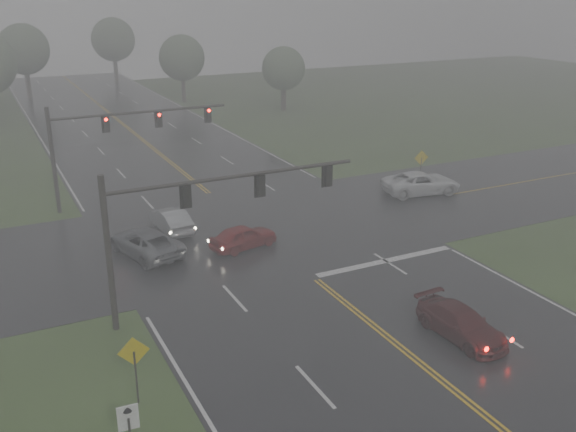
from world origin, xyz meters
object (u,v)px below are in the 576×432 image
sedan_silver (172,231)px  car_grey (147,255)px  sedan_red (244,248)px  signal_gantry_near (189,211)px  signal_gantry_far (109,134)px  pickup_white (421,194)px  sedan_maroon (460,337)px

sedan_silver → car_grey: (-2.31, -2.96, 0.00)m
sedan_red → sedan_silver: sedan_silver is taller
signal_gantry_near → signal_gantry_far: bearing=89.8°
signal_gantry_near → signal_gantry_far: size_ratio=0.99×
pickup_white → sedan_maroon: bearing=157.4°
sedan_maroon → sedan_red: sedan_red is taller
pickup_white → signal_gantry_far: size_ratio=0.47×
pickup_white → signal_gantry_near: (-20.23, -9.56, 4.89)m
sedan_red → sedan_silver: bearing=21.1°
sedan_maroon → sedan_silver: 19.12m
sedan_silver → car_grey: car_grey is taller
car_grey → signal_gantry_near: bearing=76.8°
car_grey → pickup_white: bearing=170.6°
sedan_maroon → sedan_red: (-4.46, 13.19, 0.00)m
sedan_red → signal_gantry_far: bearing=12.1°
sedan_red → pickup_white: pickup_white is taller
sedan_red → signal_gantry_near: 9.12m
car_grey → signal_gantry_far: bearing=-107.3°
sedan_silver → sedan_maroon: bearing=109.5°
sedan_maroon → pickup_white: size_ratio=0.80×
sedan_maroon → signal_gantry_far: size_ratio=0.37×
pickup_white → car_grey: bearing=106.1°
sedan_red → car_grey: size_ratio=0.77×
sedan_red → car_grey: bearing=62.1°
sedan_maroon → signal_gantry_far: 26.38m
sedan_maroon → sedan_red: size_ratio=1.12×
sedan_red → pickup_white: bearing=-88.4°
sedan_maroon → car_grey: 17.58m
sedan_silver → car_grey: size_ratio=0.82×
signal_gantry_far → car_grey: bearing=-92.0°
sedan_red → sedan_silver: (-2.88, 4.46, 0.00)m
car_grey → signal_gantry_near: signal_gantry_near is taller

